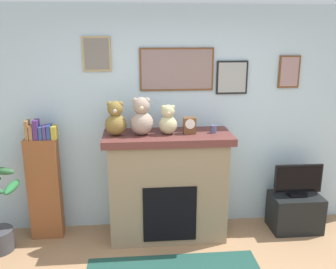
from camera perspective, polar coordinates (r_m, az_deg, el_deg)
name	(u,v)px	position (r m, az deg, el deg)	size (l,w,h in m)	color
back_wall	(176,119)	(4.32, 1.23, 2.39)	(5.20, 0.15, 2.60)	silver
fireplace	(168,185)	(4.19, -0.07, -7.87)	(1.40, 0.62, 1.23)	#8F7A5D
bookshelf	(44,184)	(4.37, -18.74, -7.34)	(0.36, 0.16, 1.39)	brown
tv_stand	(295,212)	(4.72, 19.18, -11.37)	(0.58, 0.40, 0.44)	black
television	(298,181)	(4.56, 19.63, -6.84)	(0.57, 0.14, 0.38)	black
candle_jar	(213,129)	(4.04, 7.11, 0.85)	(0.07, 0.07, 0.09)	#4C517A
mantel_clock	(190,125)	(3.98, 3.38, 1.42)	(0.13, 0.10, 0.18)	brown
teddy_bear_cream	(116,120)	(3.93, -8.17, 2.26)	(0.23, 0.23, 0.37)	olive
teddy_bear_grey	(142,118)	(3.92, -4.16, 2.60)	(0.25, 0.25, 0.41)	tan
teddy_bear_brown	(168,121)	(3.94, 0.01, 2.14)	(0.20, 0.20, 0.32)	#BEB986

